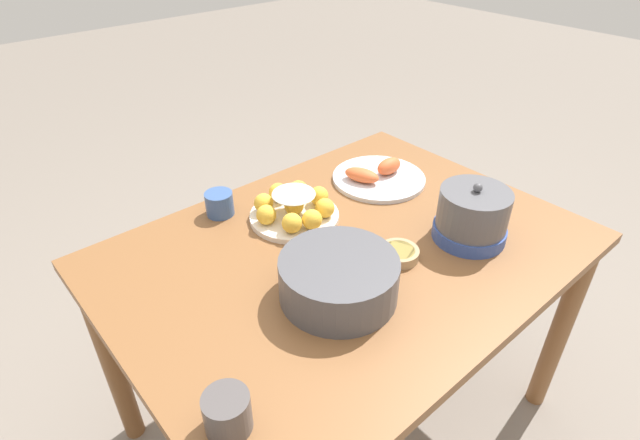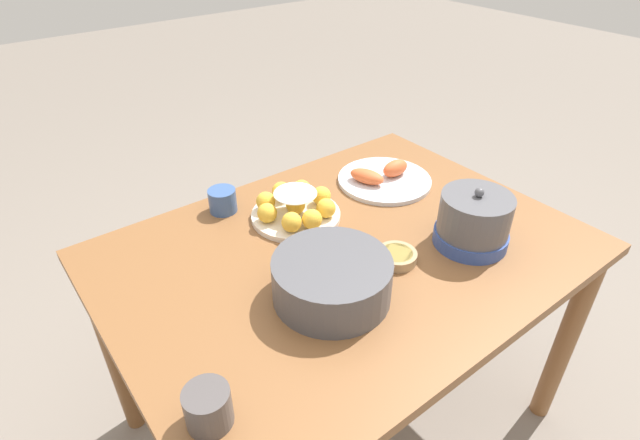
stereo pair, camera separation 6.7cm
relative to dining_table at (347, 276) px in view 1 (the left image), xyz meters
name	(u,v)px [view 1 (the left image)]	position (x,y,z in m)	size (l,w,h in m)	color
ground_plane	(341,414)	(0.00, 0.00, -0.62)	(12.00, 12.00, 0.00)	slate
dining_table	(347,276)	(0.00, 0.00, 0.00)	(1.22, 0.90, 0.72)	brown
cake_plate	(294,208)	(0.02, -0.20, 0.13)	(0.25, 0.25, 0.09)	silver
serving_bowl	(339,277)	(0.15, 0.12, 0.15)	(0.27, 0.27, 0.10)	#4C4C51
sauce_bowl	(399,253)	(-0.07, 0.12, 0.11)	(0.10, 0.10, 0.03)	tan
seafood_platter	(378,176)	(-0.32, -0.19, 0.11)	(0.30, 0.30, 0.07)	silver
cup_near	(219,204)	(0.17, -0.36, 0.13)	(0.08, 0.08, 0.07)	#38568E
cup_far	(227,413)	(0.52, 0.24, 0.14)	(0.08, 0.08, 0.08)	#4C4747
warming_pot	(472,216)	(-0.27, 0.18, 0.17)	(0.19, 0.19, 0.17)	#334C99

